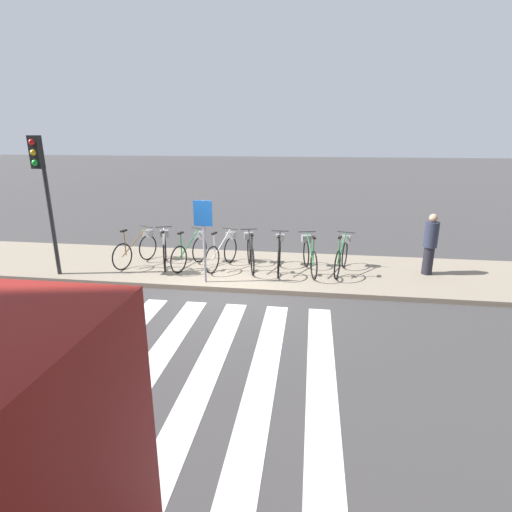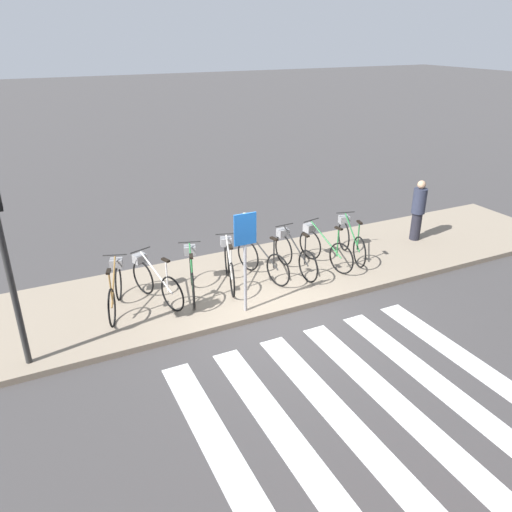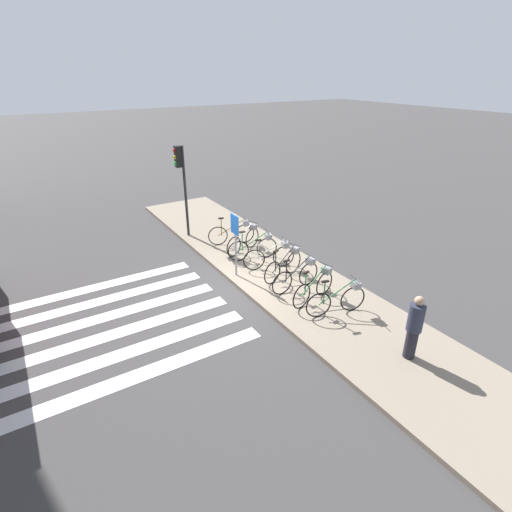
{
  "view_description": "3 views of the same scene",
  "coord_description": "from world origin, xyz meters",
  "px_view_note": "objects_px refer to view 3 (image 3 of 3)",
  "views": [
    {
      "loc": [
        2.0,
        -8.58,
        3.58
      ],
      "look_at": [
        0.74,
        0.33,
        0.83
      ],
      "focal_mm": 28.0,
      "sensor_mm": 36.0,
      "label": 1
    },
    {
      "loc": [
        -4.0,
        -7.35,
        5.09
      ],
      "look_at": [
        0.1,
        1.06,
        0.85
      ],
      "focal_mm": 35.0,
      "sensor_mm": 36.0,
      "label": 2
    },
    {
      "loc": [
        9.3,
        -5.07,
        6.04
      ],
      "look_at": [
        0.61,
        0.34,
        1.21
      ],
      "focal_mm": 28.0,
      "sensor_mm": 36.0,
      "label": 3
    }
  ],
  "objects_px": {
    "parked_bicycle_3": "(272,255)",
    "traffic_light": "(181,173)",
    "parked_bicycle_2": "(255,247)",
    "parked_bicycle_5": "(298,275)",
    "sign_post": "(235,235)",
    "parked_bicycle_6": "(316,286)",
    "pedestrian": "(414,326)",
    "parked_bicycle_0": "(234,232)",
    "parked_bicycle_4": "(285,264)",
    "parked_bicycle_1": "(245,239)",
    "parked_bicycle_7": "(339,298)"
  },
  "relations": [
    {
      "from": "parked_bicycle_7",
      "to": "parked_bicycle_6",
      "type": "bearing_deg",
      "value": -173.1
    },
    {
      "from": "parked_bicycle_2",
      "to": "parked_bicycle_7",
      "type": "relative_size",
      "value": 0.99
    },
    {
      "from": "parked_bicycle_2",
      "to": "parked_bicycle_4",
      "type": "distance_m",
      "value": 1.6
    },
    {
      "from": "parked_bicycle_3",
      "to": "parked_bicycle_6",
      "type": "bearing_deg",
      "value": -2.1
    },
    {
      "from": "parked_bicycle_5",
      "to": "sign_post",
      "type": "bearing_deg",
      "value": -146.37
    },
    {
      "from": "traffic_light",
      "to": "sign_post",
      "type": "relative_size",
      "value": 1.72
    },
    {
      "from": "parked_bicycle_0",
      "to": "parked_bicycle_1",
      "type": "distance_m",
      "value": 0.77
    },
    {
      "from": "parked_bicycle_4",
      "to": "traffic_light",
      "type": "bearing_deg",
      "value": -165.09
    },
    {
      "from": "pedestrian",
      "to": "traffic_light",
      "type": "bearing_deg",
      "value": -171.29
    },
    {
      "from": "sign_post",
      "to": "parked_bicycle_5",
      "type": "bearing_deg",
      "value": 33.63
    },
    {
      "from": "pedestrian",
      "to": "traffic_light",
      "type": "height_order",
      "value": "traffic_light"
    },
    {
      "from": "parked_bicycle_5",
      "to": "traffic_light",
      "type": "distance_m",
      "value": 6.07
    },
    {
      "from": "parked_bicycle_3",
      "to": "pedestrian",
      "type": "height_order",
      "value": "pedestrian"
    },
    {
      "from": "parked_bicycle_1",
      "to": "parked_bicycle_3",
      "type": "bearing_deg",
      "value": 1.62
    },
    {
      "from": "traffic_light",
      "to": "parked_bicycle_7",
      "type": "bearing_deg",
      "value": 10.18
    },
    {
      "from": "parked_bicycle_1",
      "to": "pedestrian",
      "type": "bearing_deg",
      "value": 1.71
    },
    {
      "from": "parked_bicycle_2",
      "to": "parked_bicycle_4",
      "type": "bearing_deg",
      "value": 3.24
    },
    {
      "from": "parked_bicycle_4",
      "to": "sign_post",
      "type": "relative_size",
      "value": 0.84
    },
    {
      "from": "parked_bicycle_3",
      "to": "parked_bicycle_5",
      "type": "height_order",
      "value": "same"
    },
    {
      "from": "parked_bicycle_4",
      "to": "parked_bicycle_6",
      "type": "distance_m",
      "value": 1.57
    },
    {
      "from": "parked_bicycle_5",
      "to": "sign_post",
      "type": "height_order",
      "value": "sign_post"
    },
    {
      "from": "parked_bicycle_6",
      "to": "parked_bicycle_4",
      "type": "bearing_deg",
      "value": 176.8
    },
    {
      "from": "parked_bicycle_2",
      "to": "parked_bicycle_3",
      "type": "relative_size",
      "value": 1.0
    },
    {
      "from": "parked_bicycle_5",
      "to": "pedestrian",
      "type": "xyz_separation_m",
      "value": [
        3.8,
        0.26,
        0.36
      ]
    },
    {
      "from": "parked_bicycle_3",
      "to": "traffic_light",
      "type": "bearing_deg",
      "value": -162.58
    },
    {
      "from": "parked_bicycle_1",
      "to": "parked_bicycle_2",
      "type": "xyz_separation_m",
      "value": [
        0.77,
        -0.04,
        0.0
      ]
    },
    {
      "from": "parked_bicycle_0",
      "to": "parked_bicycle_1",
      "type": "xyz_separation_m",
      "value": [
        0.77,
        0.02,
        0.0
      ]
    },
    {
      "from": "parked_bicycle_3",
      "to": "traffic_light",
      "type": "height_order",
      "value": "traffic_light"
    },
    {
      "from": "parked_bicycle_7",
      "to": "pedestrian",
      "type": "height_order",
      "value": "pedestrian"
    },
    {
      "from": "parked_bicycle_2",
      "to": "sign_post",
      "type": "relative_size",
      "value": 0.83
    },
    {
      "from": "traffic_light",
      "to": "parked_bicycle_5",
      "type": "bearing_deg",
      "value": 11.93
    },
    {
      "from": "parked_bicycle_0",
      "to": "parked_bicycle_7",
      "type": "height_order",
      "value": "same"
    },
    {
      "from": "parked_bicycle_3",
      "to": "pedestrian",
      "type": "bearing_deg",
      "value": 1.74
    },
    {
      "from": "traffic_light",
      "to": "parked_bicycle_6",
      "type": "bearing_deg",
      "value": 10.61
    },
    {
      "from": "pedestrian",
      "to": "sign_post",
      "type": "bearing_deg",
      "value": -165.83
    },
    {
      "from": "parked_bicycle_1",
      "to": "parked_bicycle_2",
      "type": "bearing_deg",
      "value": -3.11
    },
    {
      "from": "parked_bicycle_2",
      "to": "traffic_light",
      "type": "xyz_separation_m",
      "value": [
        -3.22,
        -1.19,
        2.02
      ]
    },
    {
      "from": "parked_bicycle_2",
      "to": "sign_post",
      "type": "height_order",
      "value": "sign_post"
    },
    {
      "from": "parked_bicycle_7",
      "to": "parked_bicycle_3",
      "type": "bearing_deg",
      "value": -179.68
    },
    {
      "from": "parked_bicycle_1",
      "to": "parked_bicycle_4",
      "type": "xyz_separation_m",
      "value": [
        2.37,
        0.05,
        0.0
      ]
    },
    {
      "from": "sign_post",
      "to": "traffic_light",
      "type": "bearing_deg",
      "value": -179.25
    },
    {
      "from": "parked_bicycle_4",
      "to": "parked_bicycle_1",
      "type": "bearing_deg",
      "value": -178.82
    },
    {
      "from": "sign_post",
      "to": "parked_bicycle_0",
      "type": "bearing_deg",
      "value": 152.44
    },
    {
      "from": "parked_bicycle_2",
      "to": "sign_post",
      "type": "xyz_separation_m",
      "value": [
        0.68,
        -1.14,
        0.91
      ]
    },
    {
      "from": "pedestrian",
      "to": "traffic_light",
      "type": "xyz_separation_m",
      "value": [
        -9.41,
        -1.44,
        1.65
      ]
    },
    {
      "from": "parked_bicycle_0",
      "to": "sign_post",
      "type": "relative_size",
      "value": 0.82
    },
    {
      "from": "parked_bicycle_7",
      "to": "sign_post",
      "type": "height_order",
      "value": "sign_post"
    },
    {
      "from": "parked_bicycle_1",
      "to": "sign_post",
      "type": "xyz_separation_m",
      "value": [
        1.45,
        -1.18,
        0.91
      ]
    },
    {
      "from": "parked_bicycle_1",
      "to": "parked_bicycle_7",
      "type": "bearing_deg",
      "value": 0.76
    },
    {
      "from": "parked_bicycle_7",
      "to": "traffic_light",
      "type": "bearing_deg",
      "value": -169.82
    }
  ]
}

